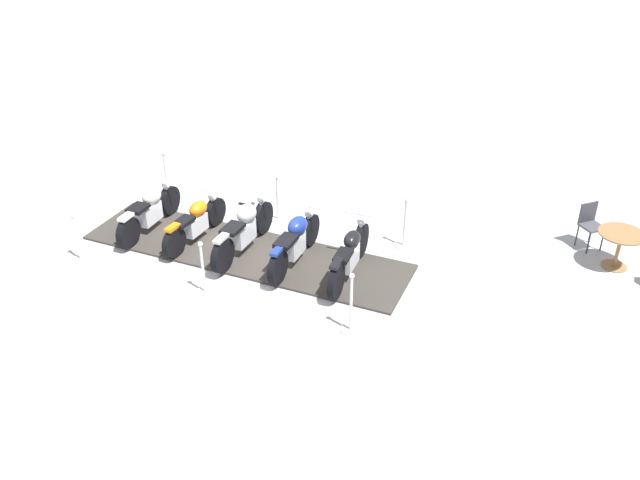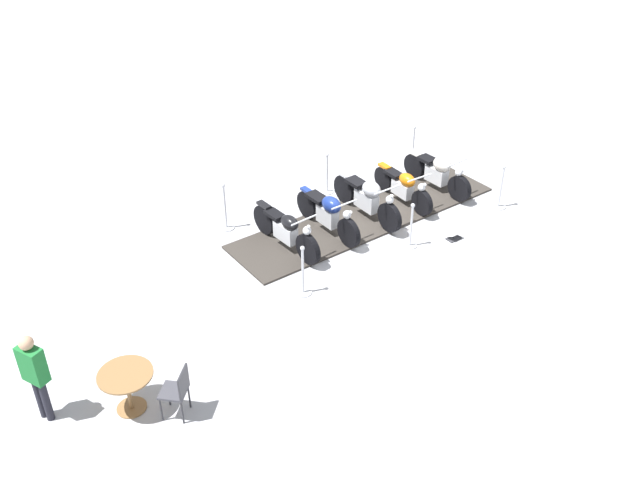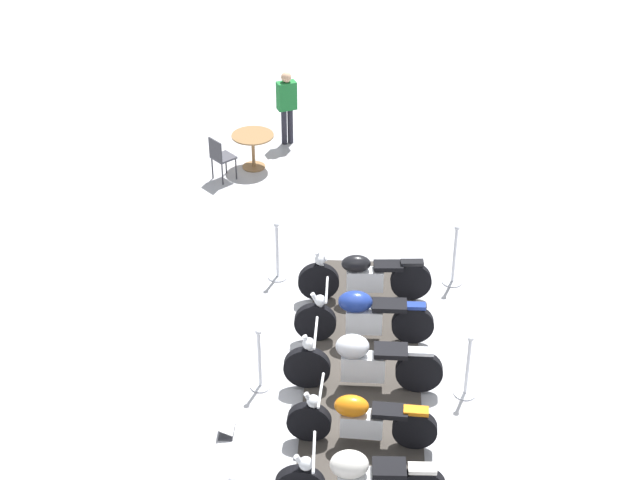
% 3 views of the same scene
% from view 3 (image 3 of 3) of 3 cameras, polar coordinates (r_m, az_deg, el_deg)
% --- Properties ---
extents(ground_plane, '(80.00, 80.00, 0.00)m').
position_cam_3_polar(ground_plane, '(13.97, 2.56, -9.01)').
color(ground_plane, '#B2B2B7').
extents(display_platform, '(2.82, 6.82, 0.05)m').
position_cam_3_polar(display_platform, '(13.96, 2.56, -8.94)').
color(display_platform, '#38332D').
rests_on(display_platform, ground_plane).
extents(motorcycle_black, '(2.18, 0.63, 0.99)m').
position_cam_3_polar(motorcycle_black, '(15.41, 2.62, -2.18)').
color(motorcycle_black, black).
rests_on(motorcycle_black, display_platform).
extents(motorcycle_navy, '(2.14, 0.68, 0.96)m').
position_cam_3_polar(motorcycle_navy, '(14.49, 2.55, -4.55)').
color(motorcycle_navy, black).
rests_on(motorcycle_navy, display_platform).
extents(motorcycle_chrome, '(2.28, 0.75, 1.00)m').
position_cam_3_polar(motorcycle_chrome, '(13.62, 2.46, -7.32)').
color(motorcycle_chrome, black).
rests_on(motorcycle_chrome, display_platform).
extents(motorcycle_copper, '(2.00, 0.75, 0.89)m').
position_cam_3_polar(motorcycle_copper, '(12.85, 2.41, -10.74)').
color(motorcycle_copper, black).
rests_on(motorcycle_copper, display_platform).
extents(motorcycle_cream, '(2.13, 0.69, 0.93)m').
position_cam_3_polar(motorcycle_cream, '(12.03, 2.29, -14.21)').
color(motorcycle_cream, black).
rests_on(motorcycle_cream, display_platform).
extents(stanchion_left_mid, '(0.33, 0.33, 1.06)m').
position_cam_3_polar(stanchion_left_mid, '(13.84, 8.83, -8.10)').
color(stanchion_left_mid, silver).
rests_on(stanchion_left_mid, ground_plane).
extents(stanchion_right_front, '(0.34, 0.34, 1.10)m').
position_cam_3_polar(stanchion_right_front, '(16.06, -2.58, -1.24)').
color(stanchion_right_front, silver).
rests_on(stanchion_right_front, ground_plane).
extents(stanchion_right_mid, '(0.31, 0.31, 1.05)m').
position_cam_3_polar(stanchion_right_mid, '(13.81, -3.65, -7.68)').
color(stanchion_right_mid, silver).
rests_on(stanchion_right_mid, ground_plane).
extents(stanchion_left_front, '(0.35, 0.35, 1.13)m').
position_cam_3_polar(stanchion_left_front, '(16.06, 8.06, -1.50)').
color(stanchion_left_front, silver).
rests_on(stanchion_left_front, ground_plane).
extents(info_placard, '(0.25, 0.36, 0.18)m').
position_cam_3_polar(info_placard, '(13.34, -5.64, -11.29)').
color(info_placard, '#333338').
rests_on(info_placard, ground_plane).
extents(cafe_table, '(0.87, 0.87, 0.74)m').
position_cam_3_polar(cafe_table, '(19.42, -4.07, 5.87)').
color(cafe_table, olive).
rests_on(cafe_table, ground_plane).
extents(cafe_chair_near_table, '(0.56, 0.56, 0.93)m').
position_cam_3_polar(cafe_chair_near_table, '(19.00, -6.02, 5.07)').
color(cafe_chair_near_table, '#2D2D33').
rests_on(cafe_chair_near_table, ground_plane).
extents(bystander_person, '(0.44, 0.31, 1.64)m').
position_cam_3_polar(bystander_person, '(20.21, -2.02, 8.33)').
color(bystander_person, '#23232D').
rests_on(bystander_person, ground_plane).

